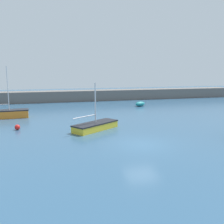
{
  "coord_description": "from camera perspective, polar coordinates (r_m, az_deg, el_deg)",
  "views": [
    {
      "loc": [
        -7.05,
        -17.05,
        5.6
      ],
      "look_at": [
        0.41,
        10.03,
        0.87
      ],
      "focal_mm": 40.0,
      "sensor_mm": 36.0,
      "label": 1
    }
  ],
  "objects": [
    {
      "name": "fishing_dinghy_green",
      "position": [
        39.43,
        6.46,
        1.86
      ],
      "size": [
        2.18,
        1.82,
        0.72
      ],
      "rotation": [
        0.0,
        0.0,
        3.65
      ],
      "color": "teal",
      "rests_on": "ground_plane"
    },
    {
      "name": "ground_plane",
      "position": [
        19.31,
        6.81,
        -7.68
      ],
      "size": [
        120.0,
        120.0,
        0.2
      ],
      "primitive_type": "cube",
      "color": "#2D5170"
    },
    {
      "name": "harbor_breakwater",
      "position": [
        46.46,
        -6.61,
        3.75
      ],
      "size": [
        60.79,
        3.09,
        1.9
      ],
      "primitive_type": "cube",
      "color": "#66605B",
      "rests_on": "ground_plane"
    },
    {
      "name": "sailboat_tall_mast",
      "position": [
        31.92,
        -22.38,
        -0.34
      ],
      "size": [
        4.53,
        1.74,
        6.09
      ],
      "rotation": [
        0.0,
        0.0,
        0.05
      ],
      "color": "orange",
      "rests_on": "ground_plane"
    },
    {
      "name": "sailboat_short_mast",
      "position": [
        23.69,
        -3.8,
        -3.19
      ],
      "size": [
        4.88,
        4.06,
        4.44
      ],
      "rotation": [
        0.0,
        0.0,
        0.6
      ],
      "color": "yellow",
      "rests_on": "ground_plane"
    },
    {
      "name": "mooring_buoy_red",
      "position": [
        25.3,
        -20.82,
        -3.28
      ],
      "size": [
        0.51,
        0.51,
        0.51
      ],
      "primitive_type": "sphere",
      "color": "red",
      "rests_on": "ground_plane"
    }
  ]
}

